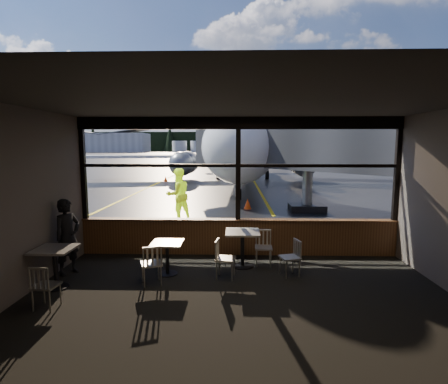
{
  "coord_description": "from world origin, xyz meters",
  "views": [
    {
      "loc": [
        -0.09,
        -8.78,
        2.77
      ],
      "look_at": [
        -0.39,
        1.0,
        1.5
      ],
      "focal_mm": 28.0,
      "sensor_mm": 36.0,
      "label": 1
    }
  ],
  "objects_px": {
    "chair_near_e": "(290,258)",
    "chair_left_s": "(46,286)",
    "chair_near_w": "(226,259)",
    "cone_nose": "(248,204)",
    "cafe_table_near": "(242,249)",
    "cafe_table_mid": "(167,258)",
    "passenger": "(68,237)",
    "ground_crew": "(178,195)",
    "cone_wing": "(166,179)",
    "jet_bridge": "(326,156)",
    "cafe_table_left": "(56,268)",
    "airliner": "(243,119)",
    "chair_near_n": "(264,248)",
    "chair_mid_s": "(151,264)"
  },
  "relations": [
    {
      "from": "chair_near_e",
      "to": "cone_nose",
      "type": "relative_size",
      "value": 1.69
    },
    {
      "from": "passenger",
      "to": "cone_wing",
      "type": "relative_size",
      "value": 3.74
    },
    {
      "from": "cafe_table_near",
      "to": "cafe_table_left",
      "type": "xyz_separation_m",
      "value": [
        -3.7,
        -1.33,
        -0.02
      ]
    },
    {
      "from": "chair_near_n",
      "to": "chair_mid_s",
      "type": "height_order",
      "value": "chair_mid_s"
    },
    {
      "from": "airliner",
      "to": "jet_bridge",
      "type": "relative_size",
      "value": 3.05
    },
    {
      "from": "cafe_table_near",
      "to": "chair_near_e",
      "type": "bearing_deg",
      "value": -28.08
    },
    {
      "from": "cafe_table_near",
      "to": "cafe_table_left",
      "type": "height_order",
      "value": "cafe_table_near"
    },
    {
      "from": "chair_near_n",
      "to": "ground_crew",
      "type": "height_order",
      "value": "ground_crew"
    },
    {
      "from": "chair_near_w",
      "to": "chair_near_n",
      "type": "distance_m",
      "value": 1.22
    },
    {
      "from": "chair_near_e",
      "to": "cafe_table_mid",
      "type": "bearing_deg",
      "value": 72.61
    },
    {
      "from": "cone_wing",
      "to": "chair_near_w",
      "type": "bearing_deg",
      "value": -75.47
    },
    {
      "from": "cone_nose",
      "to": "cone_wing",
      "type": "relative_size",
      "value": 1.06
    },
    {
      "from": "cafe_table_mid",
      "to": "cafe_table_left",
      "type": "distance_m",
      "value": 2.21
    },
    {
      "from": "cafe_table_mid",
      "to": "ground_crew",
      "type": "distance_m",
      "value": 5.64
    },
    {
      "from": "cafe_table_mid",
      "to": "chair_near_e",
      "type": "relative_size",
      "value": 0.9
    },
    {
      "from": "chair_near_e",
      "to": "chair_near_w",
      "type": "xyz_separation_m",
      "value": [
        -1.38,
        -0.19,
        0.02
      ]
    },
    {
      "from": "airliner",
      "to": "jet_bridge",
      "type": "bearing_deg",
      "value": -76.58
    },
    {
      "from": "jet_bridge",
      "to": "cafe_table_near",
      "type": "height_order",
      "value": "jet_bridge"
    },
    {
      "from": "airliner",
      "to": "cafe_table_left",
      "type": "relative_size",
      "value": 41.19
    },
    {
      "from": "ground_crew",
      "to": "cone_nose",
      "type": "height_order",
      "value": "ground_crew"
    },
    {
      "from": "chair_near_w",
      "to": "cone_nose",
      "type": "xyz_separation_m",
      "value": [
        0.78,
        8.38,
        -0.18
      ]
    },
    {
      "from": "cafe_table_near",
      "to": "chair_left_s",
      "type": "relative_size",
      "value": 1.06
    },
    {
      "from": "cafe_table_left",
      "to": "cone_wing",
      "type": "height_order",
      "value": "cafe_table_left"
    },
    {
      "from": "cafe_table_near",
      "to": "chair_near_w",
      "type": "relative_size",
      "value": 1.01
    },
    {
      "from": "cone_wing",
      "to": "cafe_table_mid",
      "type": "bearing_deg",
      "value": -78.74
    },
    {
      "from": "chair_near_w",
      "to": "cone_nose",
      "type": "height_order",
      "value": "chair_near_w"
    },
    {
      "from": "ground_crew",
      "to": "cafe_table_near",
      "type": "bearing_deg",
      "value": 76.12
    },
    {
      "from": "cafe_table_left",
      "to": "ground_crew",
      "type": "xyz_separation_m",
      "value": [
        1.4,
        6.36,
        0.58
      ]
    },
    {
      "from": "chair_mid_s",
      "to": "chair_left_s",
      "type": "height_order",
      "value": "chair_mid_s"
    },
    {
      "from": "jet_bridge",
      "to": "cone_wing",
      "type": "relative_size",
      "value": 24.57
    },
    {
      "from": "chair_near_w",
      "to": "chair_near_n",
      "type": "xyz_separation_m",
      "value": [
        0.87,
        0.86,
        -0.01
      ]
    },
    {
      "from": "chair_near_e",
      "to": "cone_nose",
      "type": "bearing_deg",
      "value": -13.06
    },
    {
      "from": "chair_near_e",
      "to": "chair_mid_s",
      "type": "xyz_separation_m",
      "value": [
        -2.86,
        -0.56,
        0.02
      ]
    },
    {
      "from": "passenger",
      "to": "cafe_table_near",
      "type": "bearing_deg",
      "value": -54.7
    },
    {
      "from": "airliner",
      "to": "chair_mid_s",
      "type": "xyz_separation_m",
      "value": [
        -2.34,
        -22.6,
        -4.66
      ]
    },
    {
      "from": "chair_near_w",
      "to": "cone_wing",
      "type": "xyz_separation_m",
      "value": [
        -5.32,
        20.52,
        -0.2
      ]
    },
    {
      "from": "cone_nose",
      "to": "cafe_table_near",
      "type": "bearing_deg",
      "value": -93.05
    },
    {
      "from": "cafe_table_left",
      "to": "chair_near_e",
      "type": "xyz_separation_m",
      "value": [
        4.7,
        0.79,
        -0.0
      ]
    },
    {
      "from": "airliner",
      "to": "cafe_table_left",
      "type": "height_order",
      "value": "airliner"
    },
    {
      "from": "chair_left_s",
      "to": "chair_near_n",
      "type": "bearing_deg",
      "value": 36.07
    },
    {
      "from": "cafe_table_mid",
      "to": "cone_nose",
      "type": "bearing_deg",
      "value": 75.94
    },
    {
      "from": "cafe_table_left",
      "to": "chair_left_s",
      "type": "relative_size",
      "value": 1.01
    },
    {
      "from": "cafe_table_left",
      "to": "cone_wing",
      "type": "distance_m",
      "value": 21.22
    },
    {
      "from": "cafe_table_left",
      "to": "cone_nose",
      "type": "bearing_deg",
      "value": 65.44
    },
    {
      "from": "ground_crew",
      "to": "passenger",
      "type": "bearing_deg",
      "value": 36.61
    },
    {
      "from": "ground_crew",
      "to": "cone_wing",
      "type": "relative_size",
      "value": 4.45
    },
    {
      "from": "jet_bridge",
      "to": "passenger",
      "type": "bearing_deg",
      "value": -136.11
    },
    {
      "from": "chair_near_e",
      "to": "chair_left_s",
      "type": "bearing_deg",
      "value": 93.5
    },
    {
      "from": "airliner",
      "to": "cone_wing",
      "type": "height_order",
      "value": "airliner"
    },
    {
      "from": "cafe_table_mid",
      "to": "chair_left_s",
      "type": "bearing_deg",
      "value": -136.48
    }
  ]
}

